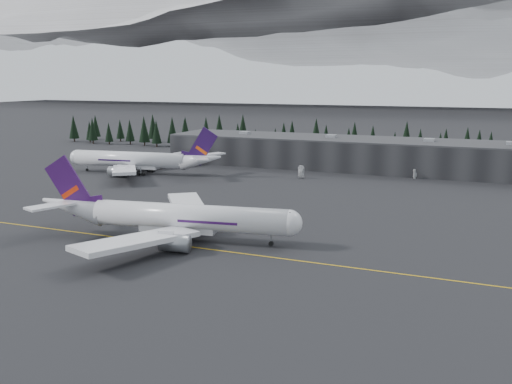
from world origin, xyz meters
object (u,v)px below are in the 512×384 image
at_px(gse_vehicle_b, 415,177).
at_px(terminal, 354,153).
at_px(jet_parked, 143,160).
at_px(gse_vehicle_a, 301,176).
at_px(jet_main, 167,217).

bearing_deg(gse_vehicle_b, terminal, -143.27).
height_order(terminal, gse_vehicle_b, terminal).
distance_m(jet_parked, gse_vehicle_a, 63.00).
distance_m(jet_parked, gse_vehicle_b, 105.26).
relative_size(jet_main, gse_vehicle_b, 16.95).
xyz_separation_m(terminal, gse_vehicle_b, (27.38, -16.76, -5.65)).
bearing_deg(gse_vehicle_a, terminal, 72.68).
bearing_deg(jet_parked, gse_vehicle_b, -171.40).
height_order(terminal, jet_main, jet_main).
height_order(terminal, gse_vehicle_a, terminal).
bearing_deg(gse_vehicle_b, jet_main, -43.36).
height_order(jet_main, gse_vehicle_a, jet_main).
bearing_deg(gse_vehicle_a, jet_parked, -162.87).
bearing_deg(jet_parked, gse_vehicle_a, -174.48).
bearing_deg(jet_parked, terminal, -155.52).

